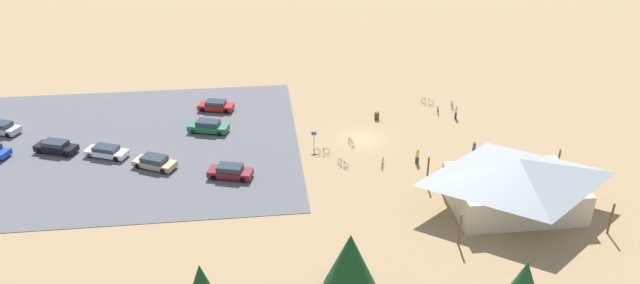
{
  "coord_description": "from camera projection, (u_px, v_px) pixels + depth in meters",
  "views": [
    {
      "loc": [
        12.02,
        61.91,
        32.11
      ],
      "look_at": [
        5.08,
        2.56,
        1.2
      ],
      "focal_mm": 33.81,
      "sensor_mm": 36.0,
      "label": 1
    }
  ],
  "objects": [
    {
      "name": "ground",
      "position": [
        360.0,
        139.0,
        70.61
      ],
      "size": [
        160.0,
        160.0,
        0.0
      ],
      "primitive_type": "plane",
      "color": "#9E7F56",
      "rests_on": "ground"
    },
    {
      "name": "parking_lot_asphalt",
      "position": [
        124.0,
        145.0,
        69.13
      ],
      "size": [
        39.87,
        32.5,
        0.05
      ],
      "primitive_type": "cube",
      "color": "#56565B",
      "rests_on": "ground"
    },
    {
      "name": "bike_pavilion",
      "position": [
        516.0,
        180.0,
        56.44
      ],
      "size": [
        14.2,
        10.49,
        5.32
      ],
      "color": "beige",
      "rests_on": "ground"
    },
    {
      "name": "trash_bin",
      "position": [
        377.0,
        116.0,
        75.23
      ],
      "size": [
        0.6,
        0.6,
        0.9
      ],
      "primitive_type": "cylinder",
      "color": "brown",
      "rests_on": "ground"
    },
    {
      "name": "lot_sign",
      "position": [
        314.0,
        137.0,
        67.84
      ],
      "size": [
        0.56,
        0.08,
        2.2
      ],
      "color": "#99999E",
      "rests_on": "ground"
    },
    {
      "name": "pine_far_west",
      "position": [
        350.0,
        261.0,
        43.72
      ],
      "size": [
        3.94,
        3.94,
        6.67
      ],
      "color": "brown",
      "rests_on": "ground"
    },
    {
      "name": "bicycle_yellow_edge_north",
      "position": [
        383.0,
        163.0,
        64.71
      ],
      "size": [
        0.66,
        1.73,
        0.9
      ],
      "color": "black",
      "rests_on": "ground"
    },
    {
      "name": "bicycle_green_yard_right",
      "position": [
        452.0,
        106.0,
        78.15
      ],
      "size": [
        0.48,
        1.77,
        0.82
      ],
      "color": "black",
      "rests_on": "ground"
    },
    {
      "name": "bicycle_white_yard_front",
      "position": [
        427.0,
        102.0,
        79.35
      ],
      "size": [
        1.42,
        1.1,
        0.89
      ],
      "color": "black",
      "rests_on": "ground"
    },
    {
      "name": "bicycle_black_near_sign",
      "position": [
        351.0,
        142.0,
        69.08
      ],
      "size": [
        0.6,
        1.66,
        0.77
      ],
      "color": "black",
      "rests_on": "ground"
    },
    {
      "name": "bicycle_orange_near_porch",
      "position": [
        322.0,
        151.0,
        67.01
      ],
      "size": [
        1.8,
        0.48,
        0.83
      ],
      "color": "black",
      "rests_on": "ground"
    },
    {
      "name": "bicycle_silver_lone_east",
      "position": [
        343.0,
        163.0,
        64.67
      ],
      "size": [
        0.98,
        1.32,
        0.76
      ],
      "color": "black",
      "rests_on": "ground"
    },
    {
      "name": "bicycle_blue_mid_cluster",
      "position": [
        438.0,
        111.0,
        76.81
      ],
      "size": [
        0.52,
        1.66,
        0.78
      ],
      "color": "black",
      "rests_on": "ground"
    },
    {
      "name": "car_maroon_back_corner",
      "position": [
        230.0,
        172.0,
        62.32
      ],
      "size": [
        4.88,
        2.98,
        1.42
      ],
      "color": "maroon",
      "rests_on": "parking_lot_asphalt"
    },
    {
      "name": "car_silver_near_entry",
      "position": [
        1.0,
        128.0,
        71.47
      ],
      "size": [
        4.68,
        3.31,
        1.45
      ],
      "color": "#BCBCC1",
      "rests_on": "parking_lot_asphalt"
    },
    {
      "name": "car_black_aisle_side",
      "position": [
        56.0,
        147.0,
        67.24
      ],
      "size": [
        5.04,
        3.31,
        1.39
      ],
      "color": "black",
      "rests_on": "parking_lot_asphalt"
    },
    {
      "name": "car_white_mid_lot",
      "position": [
        106.0,
        151.0,
        66.38
      ],
      "size": [
        5.05,
        3.35,
        1.26
      ],
      "color": "white",
      "rests_on": "parking_lot_asphalt"
    },
    {
      "name": "car_green_end_stall",
      "position": [
        208.0,
        126.0,
        71.8
      ],
      "size": [
        5.08,
        3.1,
        1.47
      ],
      "color": "#1E6B3D",
      "rests_on": "parking_lot_asphalt"
    },
    {
      "name": "car_red_front_row",
      "position": [
        216.0,
        106.0,
        77.38
      ],
      "size": [
        4.77,
        2.81,
        1.33
      ],
      "color": "red",
      "rests_on": "parking_lot_asphalt"
    },
    {
      "name": "car_tan_far_end",
      "position": [
        155.0,
        162.0,
        64.18
      ],
      "size": [
        4.94,
        3.73,
        1.34
      ],
      "color": "tan",
      "rests_on": "parking_lot_asphalt"
    },
    {
      "name": "visitor_by_pavilion",
      "position": [
        456.0,
        112.0,
        75.25
      ],
      "size": [
        0.36,
        0.39,
        1.66
      ],
      "color": "#2D3347",
      "rests_on": "ground"
    },
    {
      "name": "visitor_near_lot",
      "position": [
        474.0,
        148.0,
        66.65
      ],
      "size": [
        0.4,
        0.38,
        1.7
      ],
      "color": "#2D3347",
      "rests_on": "ground"
    },
    {
      "name": "visitor_at_bikes",
      "position": [
        417.0,
        156.0,
        65.04
      ],
      "size": [
        0.38,
        0.36,
        1.72
      ],
      "color": "#2D3347",
      "rests_on": "ground"
    }
  ]
}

